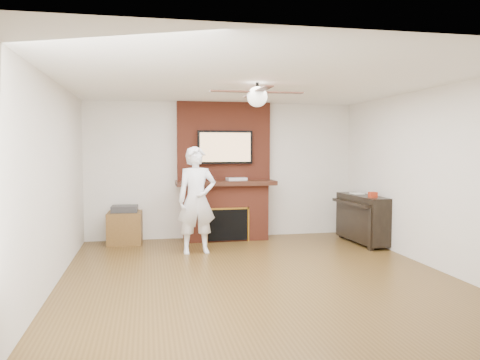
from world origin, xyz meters
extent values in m
cube|color=#4F3617|center=(0.00, 0.00, -0.09)|extent=(5.36, 5.86, 0.18)
cube|color=white|center=(0.00, 0.00, 2.59)|extent=(5.36, 5.86, 0.18)
cube|color=silver|center=(0.00, 2.84, 1.25)|extent=(5.36, 0.18, 2.50)
cube|color=silver|center=(0.00, -2.84, 1.25)|extent=(5.36, 0.18, 2.50)
cube|color=silver|center=(-2.59, 0.00, 1.25)|extent=(0.18, 5.86, 2.50)
cube|color=silver|center=(2.59, 0.00, 1.25)|extent=(0.18, 5.86, 2.50)
cube|color=maroon|center=(0.00, 2.50, 0.50)|extent=(1.50, 0.50, 1.00)
cube|color=black|center=(0.00, 2.47, 1.04)|extent=(1.78, 0.64, 0.08)
cube|color=maroon|center=(0.00, 2.65, 1.79)|extent=(1.70, 0.20, 1.42)
cube|color=black|center=(0.00, 2.25, 0.31)|extent=(0.70, 0.06, 0.55)
cube|color=#BF8C2D|center=(0.00, 2.24, 0.60)|extent=(0.78, 0.02, 0.03)
cube|color=#BF8C2D|center=(-0.38, 2.24, 0.31)|extent=(0.03, 0.02, 0.61)
cube|color=#BF8C2D|center=(0.38, 2.24, 0.31)|extent=(0.03, 0.02, 0.61)
cube|color=black|center=(0.00, 2.50, 1.68)|extent=(1.00, 0.07, 0.60)
cube|color=tan|center=(0.00, 2.47, 1.68)|extent=(0.92, 0.01, 0.52)
cylinder|color=black|center=(0.00, 0.00, 2.43)|extent=(0.04, 0.04, 0.14)
sphere|color=white|center=(0.00, 0.00, 2.32)|extent=(0.26, 0.26, 0.26)
cube|color=black|center=(0.33, 0.00, 2.38)|extent=(0.55, 0.11, 0.01)
cube|color=black|center=(0.00, 0.33, 2.38)|extent=(0.11, 0.55, 0.01)
cube|color=black|center=(-0.33, 0.00, 2.38)|extent=(0.55, 0.11, 0.01)
cube|color=black|center=(0.00, -0.33, 2.38)|extent=(0.11, 0.55, 0.01)
imported|color=white|center=(-0.63, 1.49, 0.85)|extent=(0.65, 0.47, 1.69)
cube|color=brown|center=(-1.78, 2.48, 0.28)|extent=(0.60, 0.60, 0.55)
cube|color=#2D2D2F|center=(-1.78, 2.48, 0.61)|extent=(0.46, 0.37, 0.11)
cube|color=black|center=(2.30, 1.68, 0.45)|extent=(0.46, 1.31, 0.80)
cube|color=black|center=(2.16, 1.10, 0.35)|extent=(0.06, 0.10, 0.70)
cube|color=black|center=(2.16, 2.25, 0.35)|extent=(0.06, 0.10, 0.70)
cube|color=black|center=(2.08, 1.68, 0.72)|extent=(0.21, 1.20, 0.05)
cube|color=silver|center=(2.30, 1.92, 0.85)|extent=(0.18, 0.25, 0.01)
cube|color=#A92D14|center=(2.30, 1.33, 0.89)|extent=(0.12, 0.12, 0.09)
cube|color=silver|center=(0.20, 2.45, 1.11)|extent=(0.38, 0.25, 0.05)
cylinder|color=#F8A01D|center=(-0.22, 2.37, 0.06)|extent=(0.06, 0.06, 0.13)
cylinder|color=#598434|center=(0.02, 2.33, 0.05)|extent=(0.06, 0.06, 0.09)
cylinder|color=beige|center=(0.12, 2.30, 0.06)|extent=(0.08, 0.08, 0.12)
cylinder|color=#314D94|center=(0.14, 2.30, 0.04)|extent=(0.05, 0.05, 0.08)
cylinder|color=#A5B48F|center=(-0.06, 2.30, 0.06)|extent=(0.08, 0.08, 0.12)
camera|label=1|loc=(-1.39, -5.84, 1.68)|focal=35.00mm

